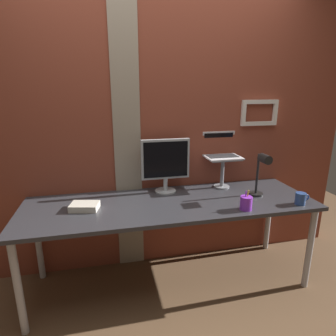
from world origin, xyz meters
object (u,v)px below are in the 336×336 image
at_px(desk_lamp, 261,170).
at_px(pen_cup, 246,203).
at_px(monitor, 165,162).
at_px(coffee_mug, 301,198).
at_px(laptop, 220,150).

height_order(desk_lamp, pen_cup, desk_lamp).
distance_m(monitor, pen_cup, 0.73).
bearing_deg(pen_cup, monitor, 135.07).
relative_size(pen_cup, coffee_mug, 1.28).
bearing_deg(laptop, coffee_mug, -52.19).
relative_size(monitor, pen_cup, 3.08).
height_order(laptop, pen_cup, laptop).
relative_size(desk_lamp, pen_cup, 2.46).
distance_m(laptop, coffee_mug, 0.77).
height_order(laptop, desk_lamp, laptop).
relative_size(monitor, coffee_mug, 3.94).
xyz_separation_m(monitor, desk_lamp, (0.72, -0.29, -0.04)).
relative_size(laptop, desk_lamp, 0.83).
relative_size(laptop, pen_cup, 2.05).
bearing_deg(monitor, laptop, 7.26).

